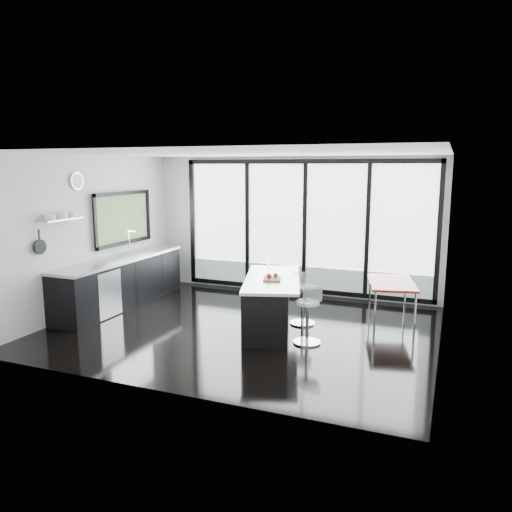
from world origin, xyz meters
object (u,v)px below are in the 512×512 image
at_px(bar_stool_far, 303,305).
at_px(red_table, 391,301).
at_px(island, 268,302).
at_px(bar_stool_near, 307,322).

bearing_deg(bar_stool_far, red_table, 15.14).
bearing_deg(island, bar_stool_far, 37.95).
distance_m(island, red_table, 2.14).
bearing_deg(bar_stool_near, island, 162.90).
distance_m(island, bar_stool_near, 0.95).
distance_m(bar_stool_far, red_table, 1.54).
xyz_separation_m(island, bar_stool_near, (0.80, -0.50, -0.10)).
bearing_deg(red_table, bar_stool_far, -150.34).
height_order(bar_stool_far, red_table, red_table).
relative_size(bar_stool_far, red_table, 0.52).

